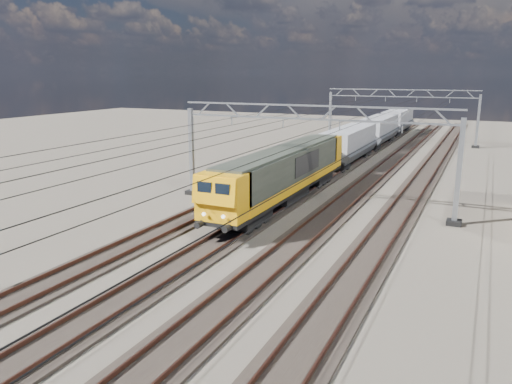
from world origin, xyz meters
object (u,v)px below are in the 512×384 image
at_px(hopper_wagon_mid, 378,129).
at_px(hopper_wagon_third, 398,120).
at_px(catenary_gantry_far, 400,114).
at_px(locomotive, 285,172).
at_px(hopper_wagon_lead, 349,142).
at_px(catenary_gantry_mid, 310,152).

bearing_deg(hopper_wagon_mid, hopper_wagon_third, 90.00).
height_order(hopper_wagon_mid, hopper_wagon_third, same).
bearing_deg(hopper_wagon_mid, catenary_gantry_far, 61.41).
distance_m(locomotive, hopper_wagon_mid, 31.90).
height_order(catenary_gantry_far, hopper_wagon_mid, catenary_gantry_far).
height_order(hopper_wagon_lead, hopper_wagon_third, same).
relative_size(catenary_gantry_mid, hopper_wagon_mid, 1.53).
xyz_separation_m(hopper_wagon_mid, hopper_wagon_third, (0.00, 14.20, 0.00)).
distance_m(catenary_gantry_mid, hopper_wagon_lead, 18.32).
relative_size(catenary_gantry_far, locomotive, 0.94).
bearing_deg(locomotive, catenary_gantry_mid, -12.26).
bearing_deg(catenary_gantry_mid, hopper_wagon_mid, 93.54).
xyz_separation_m(catenary_gantry_mid, hopper_wagon_mid, (-2.00, 32.33, -1.67)).
xyz_separation_m(catenary_gantry_mid, locomotive, (-2.00, 0.43, -1.58)).
height_order(catenary_gantry_mid, hopper_wagon_lead, catenary_gantry_mid).
relative_size(locomotive, hopper_wagon_mid, 1.62).
bearing_deg(locomotive, catenary_gantry_far, 86.78).
bearing_deg(hopper_wagon_mid, locomotive, -90.00).
distance_m(catenary_gantry_mid, catenary_gantry_far, 36.00).
xyz_separation_m(catenary_gantry_far, hopper_wagon_mid, (-2.00, -3.67, -1.67)).
height_order(catenary_gantry_mid, hopper_wagon_mid, catenary_gantry_mid).
distance_m(hopper_wagon_mid, hopper_wagon_third, 14.20).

